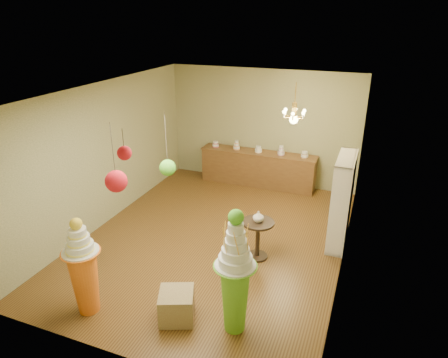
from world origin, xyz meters
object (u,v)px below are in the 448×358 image
(pedestal_orange, at_px, (84,274))
(sideboard, at_px, (258,168))
(pedestal_green, at_px, (235,283))
(round_table, at_px, (258,234))

(pedestal_orange, relative_size, sideboard, 0.53)
(pedestal_green, distance_m, round_table, 1.92)
(sideboard, bearing_deg, round_table, -73.25)
(sideboard, relative_size, round_table, 4.00)
(pedestal_orange, xyz_separation_m, round_table, (2.01, 2.33, -0.18))
(pedestal_green, height_order, pedestal_orange, pedestal_green)
(pedestal_orange, relative_size, round_table, 2.12)
(pedestal_green, height_order, round_table, pedestal_green)
(pedestal_orange, bearing_deg, sideboard, 79.79)
(sideboard, xyz_separation_m, round_table, (0.99, -3.30, 0.01))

